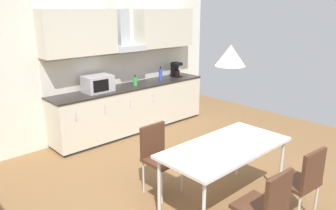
{
  "coord_description": "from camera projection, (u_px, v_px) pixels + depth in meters",
  "views": [
    {
      "loc": [
        -2.42,
        -2.38,
        2.25
      ],
      "look_at": [
        0.44,
        0.72,
        1.0
      ],
      "focal_mm": 35.0,
      "sensor_mm": 36.0,
      "label": 1
    }
  ],
  "objects": [
    {
      "name": "chair_near_left",
      "position": [
        267.0,
        204.0,
        2.99
      ],
      "size": [
        0.41,
        0.41,
        0.87
      ],
      "color": "#4C2D1E",
      "rests_on": "ground_plane"
    },
    {
      "name": "chair_far_left",
      "position": [
        158.0,
        152.0,
        4.07
      ],
      "size": [
        0.41,
        0.41,
        0.87
      ],
      "color": "#4C2D1E",
      "rests_on": "ground_plane"
    },
    {
      "name": "upper_wall_cabinets",
      "position": [
        126.0,
        31.0,
        5.86
      ],
      "size": [
        3.12,
        0.4,
        0.74
      ],
      "color": "beige"
    },
    {
      "name": "backsplash_tile",
      "position": [
        122.0,
        69.0,
        6.17
      ],
      "size": [
        3.12,
        0.02,
        0.55
      ],
      "primitive_type": "cube",
      "color": "silver",
      "rests_on": "kitchen_counter"
    },
    {
      "name": "pendant_lamp",
      "position": [
        231.0,
        55.0,
        3.41
      ],
      "size": [
        0.32,
        0.32,
        0.22
      ],
      "primitive_type": "cone",
      "color": "silver"
    },
    {
      "name": "ground_plane",
      "position": [
        182.0,
        206.0,
        3.89
      ],
      "size": [
        8.15,
        8.13,
        0.02
      ],
      "primitive_type": "cube",
      "color": "brown"
    },
    {
      "name": "bottle_blue",
      "position": [
        161.0,
        75.0,
        6.43
      ],
      "size": [
        0.07,
        0.07,
        0.28
      ],
      "color": "blue",
      "rests_on": "kitchen_counter"
    },
    {
      "name": "bottle_green",
      "position": [
        135.0,
        81.0,
        6.01
      ],
      "size": [
        0.07,
        0.07,
        0.19
      ],
      "color": "green",
      "rests_on": "kitchen_counter"
    },
    {
      "name": "coffee_maker",
      "position": [
        176.0,
        70.0,
        6.78
      ],
      "size": [
        0.18,
        0.19,
        0.3
      ],
      "color": "black",
      "rests_on": "kitchen_counter"
    },
    {
      "name": "wall_back",
      "position": [
        65.0,
        63.0,
        5.44
      ],
      "size": [
        6.52,
        0.1,
        2.76
      ],
      "primitive_type": "cube",
      "color": "silver",
      "rests_on": "ground_plane"
    },
    {
      "name": "chair_near_right",
      "position": [
        303.0,
        178.0,
        3.45
      ],
      "size": [
        0.44,
        0.44,
        0.87
      ],
      "color": "#4C2D1E",
      "rests_on": "ground_plane"
    },
    {
      "name": "kitchen_counter",
      "position": [
        132.0,
        108.0,
        6.17
      ],
      "size": [
        3.14,
        0.61,
        0.88
      ],
      "color": "#333333",
      "rests_on": "ground_plane"
    },
    {
      "name": "microwave",
      "position": [
        98.0,
        84.0,
        5.55
      ],
      "size": [
        0.48,
        0.35,
        0.28
      ],
      "color": "#ADADB2",
      "rests_on": "kitchen_counter"
    },
    {
      "name": "dining_table",
      "position": [
        225.0,
        150.0,
        3.71
      ],
      "size": [
        1.57,
        0.76,
        0.75
      ],
      "color": "white",
      "rests_on": "ground_plane"
    }
  ]
}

